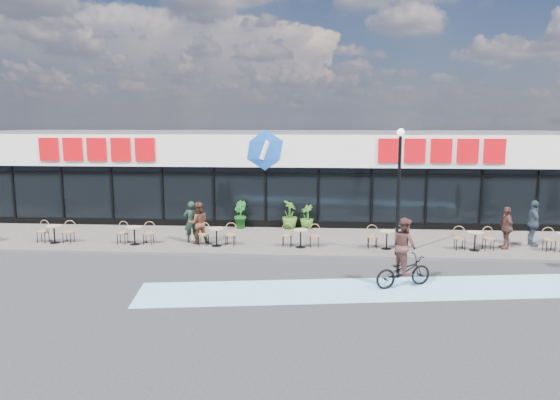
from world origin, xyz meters
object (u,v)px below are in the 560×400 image
object	(u,v)px
pedestrian_a	(506,228)
pedestrian_b	(533,223)
lamp_post	(399,180)
cyclist_a	(404,260)
potted_plant_left	(240,215)
potted_plant_mid	(307,217)
potted_plant_right	(290,215)
patron_left	(191,222)
patron_right	(198,223)

from	to	relation	value
pedestrian_a	pedestrian_b	distance (m)	1.33
lamp_post	pedestrian_b	bearing A→B (deg)	17.14
lamp_post	cyclist_a	size ratio (longest dim) A/B	2.15
cyclist_a	pedestrian_b	bearing A→B (deg)	40.81
potted_plant_left	potted_plant_mid	size ratio (longest dim) A/B	1.15
potted_plant_left	potted_plant_right	xyz separation A→B (m)	(2.36, 0.12, 0.01)
lamp_post	patron_left	size ratio (longest dim) A/B	2.73
potted_plant_mid	cyclist_a	world-z (taller)	cyclist_a
potted_plant_left	patron_right	bearing A→B (deg)	-112.04
lamp_post	potted_plant_right	size ratio (longest dim) A/B	3.59
pedestrian_a	cyclist_a	distance (m)	6.76
pedestrian_a	potted_plant_right	bearing A→B (deg)	-114.63
potted_plant_mid	pedestrian_a	bearing A→B (deg)	-21.70
patron_left	pedestrian_a	world-z (taller)	patron_left
lamp_post	potted_plant_left	size ratio (longest dim) A/B	3.66
potted_plant_mid	pedestrian_b	bearing A→B (deg)	-16.31
patron_right	pedestrian_a	xyz separation A→B (m)	(12.38, 0.05, -0.02)
potted_plant_right	pedestrian_b	world-z (taller)	pedestrian_b
pedestrian_a	pedestrian_b	size ratio (longest dim) A/B	0.90
potted_plant_left	pedestrian_a	bearing A→B (deg)	-15.32
lamp_post	potted_plant_right	distance (m)	6.55
lamp_post	pedestrian_a	xyz separation A→B (m)	(4.47, 1.28, -2.01)
potted_plant_mid	lamp_post	bearing A→B (deg)	-51.99
potted_plant_left	cyclist_a	world-z (taller)	cyclist_a
lamp_post	potted_plant_mid	distance (m)	6.09
potted_plant_right	patron_right	bearing A→B (deg)	-138.33
potted_plant_mid	pedestrian_a	xyz separation A→B (m)	(7.95, -3.17, 0.28)
lamp_post	pedestrian_b	distance (m)	6.27
patron_left	patron_right	bearing A→B (deg)	141.43
pedestrian_b	cyclist_a	world-z (taller)	cyclist_a
potted_plant_left	patron_right	distance (m)	3.35
potted_plant_right	cyclist_a	distance (m)	8.84
cyclist_a	potted_plant_mid	bearing A→B (deg)	111.66
pedestrian_a	cyclist_a	size ratio (longest dim) A/B	0.77
potted_plant_left	pedestrian_b	distance (m)	12.62
patron_left	patron_right	distance (m)	0.39
potted_plant_right	patron_right	size ratio (longest dim) A/B	0.76
potted_plant_mid	patron_left	distance (m)	5.64
potted_plant_left	patron_left	distance (m)	3.32
potted_plant_left	patron_left	world-z (taller)	patron_left
pedestrian_b	cyclist_a	size ratio (longest dim) A/B	0.85
pedestrian_b	potted_plant_left	bearing A→B (deg)	82.35
patron_left	pedestrian_a	bearing A→B (deg)	171.23
patron_right	potted_plant_mid	bearing A→B (deg)	-164.53
patron_left	patron_right	xyz separation A→B (m)	(0.33, -0.20, -0.00)
patron_left	pedestrian_a	xyz separation A→B (m)	(12.71, -0.14, -0.03)
lamp_post	potted_plant_right	world-z (taller)	lamp_post
lamp_post	patron_left	world-z (taller)	lamp_post
potted_plant_right	lamp_post	bearing A→B (deg)	-46.09
potted_plant_left	patron_left	xyz separation A→B (m)	(-1.59, -2.90, 0.22)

